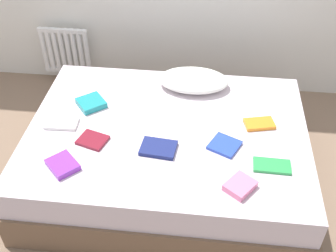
{
  "coord_description": "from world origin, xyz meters",
  "views": [
    {
      "loc": [
        0.26,
        -2.22,
        2.41
      ],
      "look_at": [
        0.0,
        0.05,
        0.48
      ],
      "focal_mm": 44.72,
      "sensor_mm": 36.0,
      "label": 1
    }
  ],
  "objects": [
    {
      "name": "ground_plane",
      "position": [
        0.0,
        0.0,
        0.0
      ],
      "size": [
        8.0,
        8.0,
        0.0
      ],
      "primitive_type": "plane",
      "color": "#7F6651"
    },
    {
      "name": "textbook_blue",
      "position": [
        0.4,
        -0.14,
        0.51
      ],
      "size": [
        0.25,
        0.24,
        0.02
      ],
      "primitive_type": "cube",
      "rotation": [
        0.0,
        0.0,
        -0.46
      ],
      "color": "#2847B7",
      "rests_on": "bed"
    },
    {
      "name": "textbook_orange",
      "position": [
        0.64,
        0.11,
        0.51
      ],
      "size": [
        0.23,
        0.17,
        0.03
      ],
      "primitive_type": "cube",
      "rotation": [
        0.0,
        0.0,
        0.24
      ],
      "color": "orange",
      "rests_on": "bed"
    },
    {
      "name": "radiator",
      "position": [
        -1.13,
        1.2,
        0.36
      ],
      "size": [
        0.47,
        0.04,
        0.47
      ],
      "color": "white",
      "rests_on": "ground"
    },
    {
      "name": "textbook_purple",
      "position": [
        -0.61,
        -0.45,
        0.52
      ],
      "size": [
        0.25,
        0.25,
        0.04
      ],
      "primitive_type": "cube",
      "rotation": [
        0.0,
        0.0,
        -0.79
      ],
      "color": "purple",
      "rests_on": "bed"
    },
    {
      "name": "textbook_navy",
      "position": [
        -0.03,
        -0.22,
        0.51
      ],
      "size": [
        0.25,
        0.19,
        0.03
      ],
      "primitive_type": "cube",
      "rotation": [
        0.0,
        0.0,
        -0.1
      ],
      "color": "navy",
      "rests_on": "bed"
    },
    {
      "name": "pillow",
      "position": [
        0.15,
        0.54,
        0.56
      ],
      "size": [
        0.55,
        0.35,
        0.12
      ],
      "primitive_type": "ellipsoid",
      "color": "white",
      "rests_on": "bed"
    },
    {
      "name": "textbook_pink",
      "position": [
        0.5,
        -0.5,
        0.52
      ],
      "size": [
        0.22,
        0.22,
        0.04
      ],
      "primitive_type": "cube",
      "rotation": [
        0.0,
        0.0,
        0.92
      ],
      "color": "pink",
      "rests_on": "bed"
    },
    {
      "name": "bed",
      "position": [
        0.0,
        0.0,
        0.25
      ],
      "size": [
        2.0,
        1.5,
        0.5
      ],
      "color": "brown",
      "rests_on": "ground"
    },
    {
      "name": "textbook_teal",
      "position": [
        -0.6,
        0.2,
        0.52
      ],
      "size": [
        0.26,
        0.26,
        0.05
      ],
      "primitive_type": "cube",
      "rotation": [
        0.0,
        0.0,
        -0.89
      ],
      "color": "teal",
      "rests_on": "bed"
    },
    {
      "name": "textbook_green",
      "position": [
        0.7,
        -0.3,
        0.51
      ],
      "size": [
        0.24,
        0.13,
        0.02
      ],
      "primitive_type": "cube",
      "rotation": [
        0.0,
        0.0,
        -0.02
      ],
      "color": "green",
      "rests_on": "bed"
    },
    {
      "name": "textbook_white",
      "position": [
        -0.75,
        -0.04,
        0.51
      ],
      "size": [
        0.23,
        0.14,
        0.02
      ],
      "primitive_type": "cube",
      "rotation": [
        0.0,
        0.0,
        0.03
      ],
      "color": "white",
      "rests_on": "bed"
    },
    {
      "name": "textbook_maroon",
      "position": [
        -0.49,
        -0.19,
        0.51
      ],
      "size": [
        0.22,
        0.2,
        0.02
      ],
      "primitive_type": "cube",
      "rotation": [
        0.0,
        0.0,
        -0.31
      ],
      "color": "maroon",
      "rests_on": "bed"
    }
  ]
}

